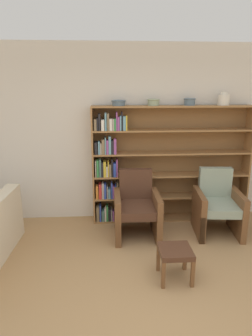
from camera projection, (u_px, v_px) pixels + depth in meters
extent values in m
plane|color=#A87F51|center=(158.00, 335.00, 2.62)|extent=(24.00, 24.00, 0.00)
cube|color=silver|center=(133.00, 134.00, 4.75)|extent=(12.00, 0.06, 2.75)
cube|color=olive|center=(93.00, 166.00, 4.65)|extent=(0.02, 0.30, 1.83)
cube|color=olive|center=(246.00, 163.00, 4.80)|extent=(0.02, 0.30, 1.83)
cube|color=olive|center=(173.00, 106.00, 4.49)|extent=(2.42, 0.30, 0.02)
cube|color=olive|center=(169.00, 217.00, 4.96)|extent=(2.42, 0.30, 0.03)
cube|color=brown|center=(169.00, 162.00, 4.86)|extent=(2.42, 0.01, 1.83)
cube|color=#7F6B4C|center=(98.00, 213.00, 4.81)|extent=(0.04, 0.18, 0.24)
cube|color=#334CB2|center=(100.00, 212.00, 4.81)|extent=(0.02, 0.18, 0.28)
cube|color=#4C756B|center=(103.00, 215.00, 4.82)|extent=(0.04, 0.16, 0.17)
cube|color=white|center=(105.00, 214.00, 4.80)|extent=(0.02, 0.13, 0.22)
cube|color=#388C47|center=(107.00, 212.00, 4.82)|extent=(0.03, 0.17, 0.24)
cube|color=black|center=(110.00, 214.00, 4.82)|extent=(0.04, 0.15, 0.19)
cube|color=#B2A899|center=(112.00, 214.00, 4.84)|extent=(0.02, 0.19, 0.19)
cube|color=#994C99|center=(113.00, 215.00, 4.81)|extent=(0.02, 0.12, 0.16)
cube|color=olive|center=(170.00, 196.00, 4.86)|extent=(2.42, 0.30, 0.03)
cube|color=orange|center=(97.00, 192.00, 4.69)|extent=(0.04, 0.13, 0.21)
cube|color=red|center=(100.00, 190.00, 4.72)|extent=(0.04, 0.18, 0.23)
cube|color=#B2A899|center=(103.00, 190.00, 4.70)|extent=(0.03, 0.13, 0.25)
cube|color=#334CB2|center=(105.00, 190.00, 4.72)|extent=(0.03, 0.18, 0.24)
cube|color=#B2A899|center=(107.00, 191.00, 4.72)|extent=(0.02, 0.17, 0.20)
cube|color=#669EB2|center=(109.00, 193.00, 4.72)|extent=(0.03, 0.14, 0.16)
cube|color=#334CB2|center=(112.00, 190.00, 4.70)|extent=(0.02, 0.13, 0.26)
cube|color=#994C99|center=(114.00, 191.00, 4.72)|extent=(0.03, 0.15, 0.20)
cube|color=#334CB2|center=(115.00, 191.00, 4.73)|extent=(0.02, 0.17, 0.21)
cube|color=#7F6B4C|center=(117.00, 189.00, 4.74)|extent=(0.03, 0.20, 0.26)
cube|color=gold|center=(120.00, 191.00, 4.75)|extent=(0.04, 0.18, 0.19)
cube|color=#669EB2|center=(123.00, 191.00, 4.75)|extent=(0.04, 0.19, 0.20)
cube|color=olive|center=(171.00, 175.00, 4.77)|extent=(2.42, 0.30, 0.02)
cube|color=#B2A899|center=(96.00, 168.00, 4.59)|extent=(0.02, 0.13, 0.26)
cube|color=#388C47|center=(98.00, 168.00, 4.59)|extent=(0.03, 0.12, 0.27)
cube|color=#4C756B|center=(100.00, 167.00, 4.62)|extent=(0.03, 0.18, 0.27)
cube|color=black|center=(102.00, 169.00, 4.63)|extent=(0.03, 0.18, 0.23)
cube|color=gold|center=(105.00, 168.00, 4.62)|extent=(0.04, 0.17, 0.24)
cube|color=white|center=(107.00, 171.00, 4.65)|extent=(0.02, 0.20, 0.16)
cube|color=gold|center=(108.00, 168.00, 4.62)|extent=(0.02, 0.16, 0.25)
cube|color=#7F6B4C|center=(110.00, 170.00, 4.63)|extent=(0.03, 0.15, 0.20)
cube|color=black|center=(112.00, 167.00, 4.63)|extent=(0.02, 0.19, 0.28)
cube|color=#334CB2|center=(115.00, 169.00, 4.62)|extent=(0.04, 0.14, 0.21)
cube|color=#994C99|center=(117.00, 167.00, 4.64)|extent=(0.02, 0.18, 0.27)
cube|color=olive|center=(172.00, 153.00, 4.68)|extent=(2.42, 0.30, 0.02)
cube|color=black|center=(96.00, 148.00, 4.54)|extent=(0.04, 0.19, 0.18)
cube|color=#669EB2|center=(99.00, 148.00, 4.51)|extent=(0.03, 0.13, 0.19)
cube|color=#B2A899|center=(101.00, 148.00, 4.52)|extent=(0.02, 0.13, 0.17)
cube|color=#7F6B4C|center=(103.00, 147.00, 4.51)|extent=(0.04, 0.13, 0.22)
cube|color=#669EB2|center=(105.00, 145.00, 4.53)|extent=(0.02, 0.17, 0.25)
cube|color=#994C99|center=(107.00, 147.00, 4.53)|extent=(0.03, 0.15, 0.21)
cube|color=#669EB2|center=(110.00, 145.00, 4.52)|extent=(0.03, 0.14, 0.27)
cube|color=black|center=(112.00, 147.00, 4.54)|extent=(0.03, 0.17, 0.21)
cube|color=#994C99|center=(115.00, 146.00, 4.53)|extent=(0.04, 0.15, 0.23)
cube|color=olive|center=(172.00, 130.00, 4.58)|extent=(2.42, 0.30, 0.02)
cube|color=#7F6B4C|center=(95.00, 125.00, 4.43)|extent=(0.04, 0.15, 0.17)
cube|color=black|center=(97.00, 124.00, 4.42)|extent=(0.02, 0.12, 0.19)
cube|color=black|center=(100.00, 122.00, 4.42)|extent=(0.03, 0.14, 0.25)
cube|color=white|center=(103.00, 125.00, 4.43)|extent=(0.04, 0.13, 0.16)
cube|color=#669EB2|center=(106.00, 122.00, 4.42)|extent=(0.03, 0.13, 0.26)
cube|color=#7F6B4C|center=(108.00, 122.00, 4.42)|extent=(0.03, 0.13, 0.25)
cube|color=white|center=(111.00, 125.00, 4.43)|extent=(0.04, 0.12, 0.17)
cube|color=#B2A899|center=(113.00, 124.00, 4.47)|extent=(0.02, 0.20, 0.17)
cube|color=#388C47|center=(115.00, 124.00, 4.47)|extent=(0.03, 0.19, 0.17)
cube|color=#994C99|center=(117.00, 121.00, 4.45)|extent=(0.02, 0.17, 0.27)
cube|color=#994C99|center=(118.00, 124.00, 4.44)|extent=(0.03, 0.13, 0.20)
cube|color=#669EB2|center=(120.00, 123.00, 4.44)|extent=(0.02, 0.13, 0.22)
cube|color=black|center=(122.00, 121.00, 4.43)|extent=(0.02, 0.14, 0.27)
cube|color=#669EB2|center=(124.00, 123.00, 4.45)|extent=(0.04, 0.15, 0.21)
cube|color=gold|center=(126.00, 123.00, 4.45)|extent=(0.02, 0.15, 0.22)
cylinder|color=slate|center=(119.00, 103.00, 4.42)|extent=(0.19, 0.19, 0.08)
torus|color=slate|center=(119.00, 101.00, 4.41)|extent=(0.21, 0.21, 0.02)
cylinder|color=gray|center=(153.00, 102.00, 4.45)|extent=(0.17, 0.17, 0.09)
torus|color=gray|center=(154.00, 100.00, 4.44)|extent=(0.19, 0.19, 0.02)
cylinder|color=slate|center=(190.00, 102.00, 4.49)|extent=(0.16, 0.16, 0.10)
torus|color=slate|center=(190.00, 99.00, 4.48)|extent=(0.18, 0.18, 0.02)
cylinder|color=silver|center=(224.00, 100.00, 4.51)|extent=(0.17, 0.17, 0.16)
cylinder|color=silver|center=(224.00, 93.00, 4.49)|extent=(0.09, 0.09, 0.04)
cube|color=brown|center=(160.00, 232.00, 4.05)|extent=(0.07, 0.07, 0.40)
cube|color=brown|center=(118.00, 234.00, 4.02)|extent=(0.07, 0.07, 0.40)
cube|color=brown|center=(153.00, 214.00, 4.64)|extent=(0.07, 0.07, 0.40)
cube|color=brown|center=(117.00, 215.00, 4.60)|extent=(0.07, 0.07, 0.40)
cube|color=#4C2D1E|center=(137.00, 208.00, 4.27)|extent=(0.49, 0.64, 0.12)
cube|color=#4C2D1E|center=(135.00, 184.00, 4.47)|extent=(0.48, 0.12, 0.48)
cube|color=brown|center=(156.00, 215.00, 4.31)|extent=(0.09, 0.68, 0.64)
cube|color=brown|center=(117.00, 216.00, 4.28)|extent=(0.09, 0.68, 0.64)
cube|color=brown|center=(244.00, 231.00, 4.10)|extent=(0.08, 0.08, 0.40)
cube|color=brown|center=(202.00, 230.00, 4.12)|extent=(0.08, 0.08, 0.40)
cube|color=brown|center=(230.00, 213.00, 4.69)|extent=(0.08, 0.08, 0.40)
cube|color=brown|center=(194.00, 212.00, 4.71)|extent=(0.08, 0.08, 0.40)
cube|color=gray|center=(218.00, 206.00, 4.34)|extent=(0.54, 0.68, 0.12)
cube|color=gray|center=(215.00, 183.00, 4.54)|extent=(0.49, 0.17, 0.48)
cube|color=brown|center=(237.00, 213.00, 4.36)|extent=(0.15, 0.68, 0.64)
cube|color=brown|center=(199.00, 213.00, 4.38)|extent=(0.15, 0.68, 0.64)
cube|color=brown|center=(158.00, 259.00, 3.51)|extent=(0.04, 0.04, 0.31)
cube|color=brown|center=(185.00, 258.00, 3.53)|extent=(0.04, 0.04, 0.31)
cube|color=brown|center=(163.00, 275.00, 3.20)|extent=(0.04, 0.04, 0.31)
cube|color=brown|center=(193.00, 274.00, 3.22)|extent=(0.04, 0.04, 0.31)
cube|color=#4C2D1E|center=(175.00, 251.00, 3.32)|extent=(0.36, 0.36, 0.06)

